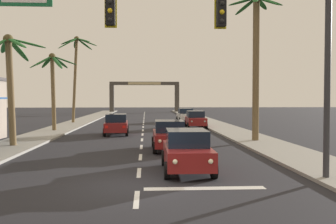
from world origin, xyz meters
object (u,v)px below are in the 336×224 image
object	(u,v)px
sedan_parked_mid_kerb	(185,115)
palm_left_second	(10,69)
sedan_parked_nearest_kerb	(196,119)
palm_right_second	(256,49)
town_gateway_arch	(145,92)
sedan_third_in_queue	(169,135)
palm_left_farthest	(76,61)
sedan_oncoming_far	(116,124)
palm_left_third	(53,76)
traffic_signal_mast	(226,32)
sedan_lead_at_stop_bar	(187,150)

from	to	relation	value
sedan_parked_mid_kerb	palm_left_second	bearing A→B (deg)	-118.03
sedan_parked_mid_kerb	sedan_parked_nearest_kerb	bearing A→B (deg)	-89.88
palm_right_second	town_gateway_arch	xyz separation A→B (m)	(-7.63, 55.97, -2.05)
sedan_third_in_queue	palm_left_farthest	bearing A→B (deg)	111.75
sedan_oncoming_far	town_gateway_arch	xyz separation A→B (m)	(2.11, 50.04, 3.31)
palm_left_third	town_gateway_arch	distance (m)	47.63
traffic_signal_mast	sedan_third_in_queue	xyz separation A→B (m)	(-1.46, 8.56, -4.38)
traffic_signal_mast	palm_left_third	world-z (taller)	traffic_signal_mast
sedan_parked_mid_kerb	palm_right_second	distance (m)	23.27
sedan_third_in_queue	palm_left_third	size ratio (longest dim) A/B	0.65
palm_left_farthest	palm_right_second	distance (m)	25.25
sedan_third_in_queue	palm_left_third	bearing A→B (deg)	127.00
sedan_parked_mid_kerb	palm_right_second	xyz separation A→B (m)	(2.41, -22.52, 5.36)
palm_left_second	palm_left_third	distance (m)	10.94
sedan_oncoming_far	palm_left_third	size ratio (longest dim) A/B	0.65
sedan_lead_at_stop_bar	sedan_parked_nearest_kerb	xyz separation A→B (m)	(3.32, 22.93, 0.00)
sedan_oncoming_far	palm_left_third	bearing A→B (deg)	151.93
sedan_third_in_queue	sedan_parked_mid_kerb	bearing A→B (deg)	82.11
sedan_parked_mid_kerb	palm_left_farthest	bearing A→B (deg)	-168.90
sedan_lead_at_stop_bar	palm_left_third	bearing A→B (deg)	117.24
sedan_parked_nearest_kerb	palm_left_second	distance (m)	20.12
sedan_oncoming_far	palm_right_second	xyz separation A→B (m)	(9.74, -5.93, 5.36)
traffic_signal_mast	sedan_parked_nearest_kerb	world-z (taller)	traffic_signal_mast
sedan_oncoming_far	palm_left_farthest	world-z (taller)	palm_left_farthest
sedan_third_in_queue	sedan_oncoming_far	distance (m)	10.21
sedan_parked_mid_kerb	palm_right_second	size ratio (longest dim) A/B	0.46
sedan_lead_at_stop_bar	town_gateway_arch	bearing A→B (deg)	91.67
sedan_parked_mid_kerb	palm_right_second	world-z (taller)	palm_right_second
sedan_lead_at_stop_bar	sedan_oncoming_far	distance (m)	16.46
sedan_lead_at_stop_bar	traffic_signal_mast	bearing A→B (deg)	-61.57
sedan_lead_at_stop_bar	sedan_third_in_queue	world-z (taller)	same
palm_left_second	palm_left_farthest	world-z (taller)	palm_left_farthest
sedan_lead_at_stop_bar	palm_right_second	bearing A→B (deg)	60.36
sedan_lead_at_stop_bar	sedan_oncoming_far	bearing A→B (deg)	104.20
sedan_lead_at_stop_bar	sedan_parked_mid_kerb	distance (m)	32.71
palm_left_second	sedan_third_in_queue	bearing A→B (deg)	-9.92
traffic_signal_mast	palm_right_second	distance (m)	13.00
palm_right_second	town_gateway_arch	size ratio (longest dim) A/B	0.68
sedan_third_in_queue	palm_left_second	xyz separation A→B (m)	(-9.40, 1.64, 3.82)
sedan_parked_mid_kerb	town_gateway_arch	world-z (taller)	town_gateway_arch
sedan_third_in_queue	town_gateway_arch	xyz separation A→B (m)	(-1.60, 59.55, 3.31)
palm_left_third	town_gateway_arch	bearing A→B (deg)	80.48
sedan_parked_nearest_kerb	palm_right_second	distance (m)	14.18
traffic_signal_mast	sedan_parked_mid_kerb	distance (m)	35.00
palm_right_second	palm_left_second	bearing A→B (deg)	-172.85
town_gateway_arch	palm_right_second	bearing A→B (deg)	-82.24
palm_right_second	town_gateway_arch	bearing A→B (deg)	97.76
traffic_signal_mast	sedan_oncoming_far	bearing A→B (deg)	105.99
sedan_parked_mid_kerb	palm_left_third	world-z (taller)	palm_left_third
sedan_parked_nearest_kerb	town_gateway_arch	size ratio (longest dim) A/B	0.31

